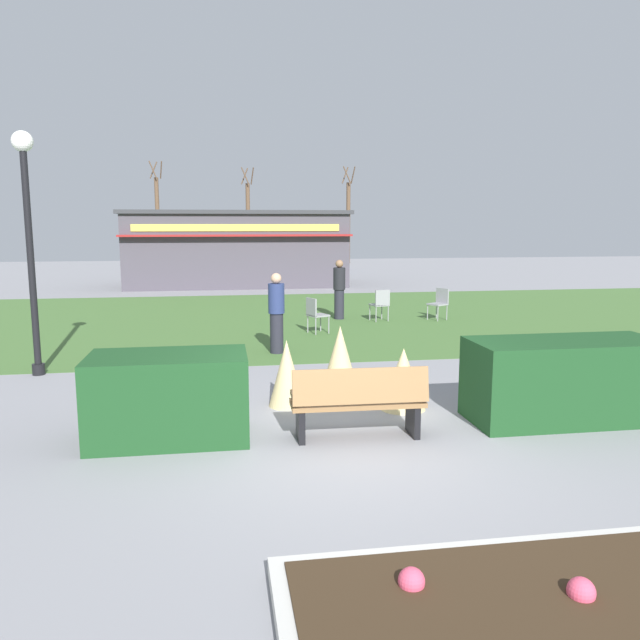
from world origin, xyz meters
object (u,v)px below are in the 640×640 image
(tree_right_bg, at_px, (348,221))
(lamppost_mid, at_px, (28,225))
(parked_car_center_slot, at_px, (297,259))
(parked_car_west_slot, at_px, (201,260))
(park_bench, at_px, (359,402))
(cafe_chair_center, at_px, (315,312))
(tree_left_bg, at_px, (158,219))
(cafe_chair_west, at_px, (381,302))
(person_strolling, at_px, (339,289))
(person_standing, at_px, (276,313))
(tree_center_bg, at_px, (248,221))
(food_kiosk, at_px, (237,248))
(cafe_chair_east, at_px, (440,301))
(trash_bin, at_px, (567,384))

(tree_right_bg, bearing_deg, lamppost_mid, -111.42)
(parked_car_center_slot, bearing_deg, parked_car_west_slot, 179.96)
(park_bench, relative_size, cafe_chair_center, 1.92)
(tree_left_bg, bearing_deg, lamppost_mid, -88.49)
(cafe_chair_west, xyz_separation_m, person_strolling, (-1.07, 0.57, 0.33))
(parked_car_center_slot, bearing_deg, cafe_chair_center, -95.75)
(person_strolling, distance_m, parked_car_center_slot, 18.75)
(person_standing, distance_m, tree_center_bg, 30.47)
(food_kiosk, relative_size, cafe_chair_west, 10.79)
(park_bench, bearing_deg, person_strolling, 80.60)
(person_strolling, distance_m, parked_car_west_slot, 19.24)
(tree_left_bg, bearing_deg, park_bench, -80.84)
(parked_car_center_slot, xyz_separation_m, tree_left_bg, (-8.52, 7.46, 2.39))
(park_bench, relative_size, person_strolling, 1.01)
(lamppost_mid, height_order, tree_center_bg, tree_center_bg)
(cafe_chair_east, distance_m, cafe_chair_center, 4.16)
(cafe_chair_west, distance_m, tree_right_bg, 25.90)
(cafe_chair_west, xyz_separation_m, cafe_chair_east, (1.72, 0.00, 0.00))
(trash_bin, relative_size, cafe_chair_east, 0.93)
(food_kiosk, height_order, cafe_chair_east, food_kiosk)
(park_bench, bearing_deg, cafe_chair_center, 85.50)
(lamppost_mid, relative_size, cafe_chair_east, 4.80)
(parked_car_west_slot, distance_m, tree_center_bg, 8.18)
(person_strolling, height_order, person_standing, same)
(cafe_chair_west, distance_m, cafe_chair_east, 1.72)
(lamppost_mid, bearing_deg, tree_left_bg, 91.51)
(trash_bin, xyz_separation_m, tree_left_bg, (-9.04, 35.37, 2.62))
(food_kiosk, bearing_deg, cafe_chair_west, -71.72)
(tree_left_bg, distance_m, tree_center_bg, 6.04)
(lamppost_mid, xyz_separation_m, person_strolling, (6.60, 5.63, -1.82))
(lamppost_mid, xyz_separation_m, tree_left_bg, (-0.84, 31.81, 0.35))
(cafe_chair_center, bearing_deg, cafe_chair_east, 23.42)
(tree_right_bg, xyz_separation_m, tree_center_bg, (-6.77, 1.11, -0.03))
(tree_center_bg, bearing_deg, trash_bin, -85.13)
(person_strolling, xyz_separation_m, person_standing, (-2.18, -4.42, 0.00))
(cafe_chair_east, distance_m, parked_car_west_slot, 20.59)
(cafe_chair_west, height_order, tree_center_bg, tree_center_bg)
(lamppost_mid, height_order, trash_bin, lamppost_mid)
(lamppost_mid, bearing_deg, tree_right_bg, 68.58)
(park_bench, height_order, tree_center_bg, tree_center_bg)
(cafe_chair_east, bearing_deg, person_standing, -142.17)
(cafe_chair_center, distance_m, parked_car_west_slot, 21.21)
(person_standing, distance_m, tree_left_bg, 31.12)
(parked_car_center_slot, bearing_deg, cafe_chair_east, -84.94)
(cafe_chair_west, bearing_deg, tree_center_bg, 95.31)
(cafe_chair_west, height_order, parked_car_center_slot, parked_car_center_slot)
(tree_center_bg, bearing_deg, person_standing, -91.47)
(cafe_chair_center, relative_size, parked_car_west_slot, 0.21)
(person_standing, relative_size, tree_left_bg, 0.25)
(tree_right_bg, height_order, tree_center_bg, tree_right_bg)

